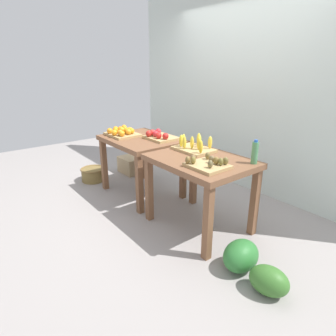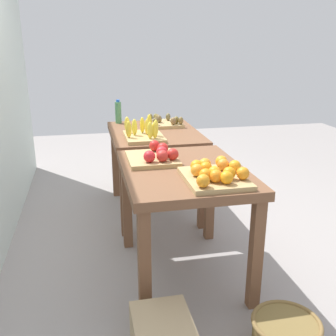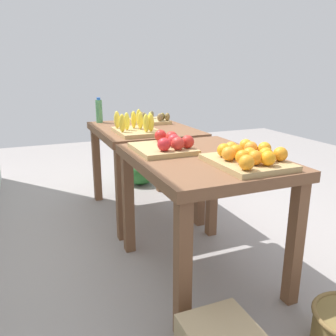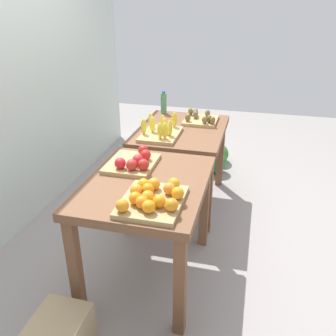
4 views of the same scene
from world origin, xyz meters
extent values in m
plane|color=gray|center=(0.00, 0.00, 0.00)|extent=(8.00, 8.00, 0.00)
cube|color=silver|center=(0.00, 1.35, 1.50)|extent=(4.40, 0.12, 3.00)
cube|color=brown|center=(-0.56, 0.00, 0.76)|extent=(1.04, 0.80, 0.06)
cube|color=brown|center=(-1.02, -0.34, 0.37)|extent=(0.07, 0.07, 0.73)
cube|color=brown|center=(-0.10, -0.34, 0.37)|extent=(0.07, 0.07, 0.73)
cube|color=brown|center=(-1.02, 0.34, 0.37)|extent=(0.07, 0.07, 0.73)
cube|color=brown|center=(-0.10, 0.34, 0.37)|extent=(0.07, 0.07, 0.73)
cube|color=brown|center=(0.56, 0.00, 0.76)|extent=(1.04, 0.80, 0.06)
cube|color=brown|center=(0.10, -0.34, 0.37)|extent=(0.07, 0.07, 0.73)
cube|color=brown|center=(1.02, -0.34, 0.37)|extent=(0.07, 0.07, 0.73)
cube|color=brown|center=(0.10, 0.34, 0.37)|extent=(0.07, 0.07, 0.73)
cube|color=brown|center=(1.02, 0.34, 0.37)|extent=(0.07, 0.07, 0.73)
cube|color=tan|center=(-0.83, -0.12, 0.81)|extent=(0.44, 0.36, 0.03)
sphere|color=orange|center=(-0.78, -0.08, 0.86)|extent=(0.08, 0.08, 0.08)
sphere|color=orange|center=(-0.73, -0.04, 0.86)|extent=(0.11, 0.11, 0.08)
sphere|color=orange|center=(-0.79, -0.27, 0.86)|extent=(0.11, 0.11, 0.08)
sphere|color=orange|center=(-0.94, -0.10, 0.86)|extent=(0.10, 0.10, 0.08)
sphere|color=orange|center=(-0.74, -0.21, 0.86)|extent=(0.08, 0.08, 0.08)
sphere|color=orange|center=(-0.71, -0.10, 0.86)|extent=(0.10, 0.10, 0.08)
sphere|color=orange|center=(-0.87, -0.11, 0.86)|extent=(0.11, 0.11, 0.08)
sphere|color=orange|center=(-0.98, -0.15, 0.86)|extent=(0.10, 0.10, 0.08)
sphere|color=orange|center=(-0.68, -0.22, 0.86)|extent=(0.09, 0.09, 0.08)
sphere|color=orange|center=(-0.91, -0.19, 0.86)|extent=(0.09, 0.09, 0.08)
sphere|color=orange|center=(-0.92, -0.27, 0.86)|extent=(0.08, 0.08, 0.08)
sphere|color=orange|center=(-1.00, 0.00, 0.86)|extent=(0.11, 0.11, 0.08)
sphere|color=orange|center=(-0.81, -0.02, 0.86)|extent=(0.09, 0.09, 0.08)
sphere|color=orange|center=(-0.91, -0.04, 0.86)|extent=(0.10, 0.10, 0.08)
cube|color=tan|center=(-0.35, 0.18, 0.81)|extent=(0.40, 0.34, 0.03)
sphere|color=red|center=(-0.29, 0.09, 0.86)|extent=(0.11, 0.11, 0.08)
sphere|color=red|center=(-0.46, 0.05, 0.86)|extent=(0.08, 0.08, 0.08)
sphere|color=red|center=(-0.48, 0.13, 0.86)|extent=(0.11, 0.11, 0.08)
sphere|color=red|center=(-0.48, 0.22, 0.86)|extent=(0.11, 0.11, 0.08)
sphere|color=red|center=(-0.39, 0.11, 0.86)|extent=(0.11, 0.11, 0.08)
sphere|color=red|center=(-0.21, 0.13, 0.86)|extent=(0.10, 0.10, 0.08)
cube|color=tan|center=(0.30, 0.14, 0.81)|extent=(0.44, 0.32, 0.03)
ellipsoid|color=yellow|center=(0.31, 0.10, 0.89)|extent=(0.07, 0.07, 0.14)
ellipsoid|color=yellow|center=(0.25, 0.04, 0.89)|extent=(0.06, 0.06, 0.14)
ellipsoid|color=yellow|center=(0.43, 0.26, 0.89)|extent=(0.06, 0.06, 0.14)
ellipsoid|color=yellow|center=(0.38, 0.14, 0.89)|extent=(0.06, 0.05, 0.14)
ellipsoid|color=yellow|center=(0.31, 0.21, 0.89)|extent=(0.06, 0.06, 0.14)
ellipsoid|color=yellow|center=(0.17, 0.10, 0.89)|extent=(0.06, 0.06, 0.14)
ellipsoid|color=yellow|center=(0.50, 0.06, 0.89)|extent=(0.06, 0.06, 0.14)
ellipsoid|color=yellow|center=(0.24, 0.27, 0.89)|extent=(0.04, 0.05, 0.14)
ellipsoid|color=yellow|center=(0.17, 0.06, 0.89)|extent=(0.05, 0.06, 0.14)
cube|color=tan|center=(0.79, -0.14, 0.81)|extent=(0.36, 0.32, 0.03)
ellipsoid|color=olive|center=(0.70, -0.24, 0.86)|extent=(0.07, 0.07, 0.07)
ellipsoid|color=brown|center=(0.79, -0.09, 0.86)|extent=(0.07, 0.07, 0.07)
ellipsoid|color=brown|center=(0.66, -0.20, 0.86)|extent=(0.07, 0.07, 0.07)
ellipsoid|color=brown|center=(0.90, -0.02, 0.86)|extent=(0.07, 0.07, 0.07)
ellipsoid|color=brown|center=(0.88, -0.20, 0.86)|extent=(0.07, 0.07, 0.07)
ellipsoid|color=brown|center=(0.66, -0.28, 0.86)|extent=(0.07, 0.07, 0.07)
ellipsoid|color=brown|center=(0.84, -0.08, 0.86)|extent=(0.07, 0.07, 0.07)
ellipsoid|color=brown|center=(0.89, -0.07, 0.86)|extent=(0.07, 0.07, 0.07)
ellipsoid|color=brown|center=(0.69, -0.03, 0.86)|extent=(0.07, 0.07, 0.07)
cylinder|color=#4C8C59|center=(0.99, 0.29, 0.90)|extent=(0.06, 0.06, 0.21)
cylinder|color=blue|center=(0.99, 0.29, 1.02)|extent=(0.03, 0.03, 0.02)
ellipsoid|color=#376D29|center=(1.63, -0.27, 0.12)|extent=(0.36, 0.30, 0.23)
ellipsoid|color=#2B7130|center=(1.31, -0.22, 0.14)|extent=(0.31, 0.38, 0.28)
camera|label=1|loc=(2.57, -2.01, 1.70)|focal=30.82mm
camera|label=2|loc=(-2.96, 0.61, 1.61)|focal=42.16mm
camera|label=3|loc=(-2.34, 0.97, 1.29)|focal=37.27mm
camera|label=4|loc=(-2.59, -0.67, 1.90)|focal=38.17mm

